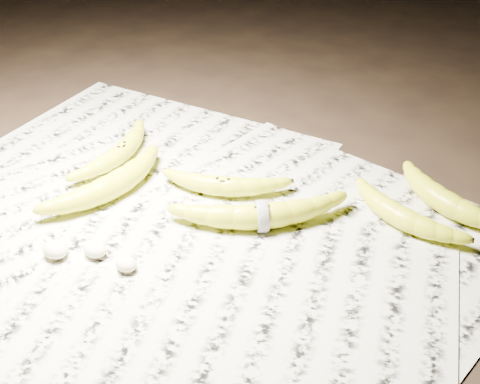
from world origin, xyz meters
The scene contains 12 objects.
ground centered at (0.00, 0.00, 0.00)m, with size 3.00×3.00×0.00m, color black.
newspaper_patch centered at (-0.04, -0.01, 0.00)m, with size 0.90×0.70×0.01m, color beige.
banana_left_a centered at (-0.23, 0.07, 0.02)m, with size 0.19×0.05×0.03m, color #C7CA19, non-canonical shape.
banana_left_b centered at (-0.17, -0.02, 0.03)m, with size 0.21×0.06×0.04m, color #C7CA19, non-canonical shape.
banana_center centered at (-0.03, 0.08, 0.02)m, with size 0.18×0.05×0.03m, color #C7CA19, non-canonical shape.
banana_taped centered at (0.07, 0.03, 0.03)m, with size 0.23×0.06×0.04m, color #C7CA19, non-canonical shape.
banana_upper_a centered at (0.23, 0.14, 0.02)m, with size 0.17×0.05×0.03m, color #C7CA19, non-canonical shape.
banana_upper_b centered at (0.27, 0.21, 0.03)m, with size 0.18×0.06×0.04m, color #C7CA19, non-canonical shape.
measuring_tape centered at (0.07, 0.03, 0.03)m, with size 0.05×0.05×0.00m, color white.
flesh_chunk_a centered at (-0.14, -0.17, 0.02)m, with size 0.04×0.03×0.02m, color beige.
flesh_chunk_b centered at (-0.10, -0.14, 0.02)m, with size 0.03×0.03×0.02m, color beige.
flesh_chunk_c centered at (-0.04, -0.14, 0.02)m, with size 0.03×0.03×0.02m, color beige.
Camera 1 is at (0.45, -0.65, 0.59)m, focal length 50.00 mm.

